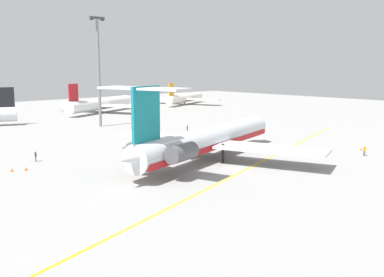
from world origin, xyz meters
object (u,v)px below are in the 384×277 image
object	(u,v)px
ground_crew_near_tail	(36,155)
airliner_far_right	(186,98)
ground_crew_portside	(365,149)
ground_crew_near_nose	(187,128)
safety_cone_tail	(12,170)
ground_crew_starboard	(159,128)
main_jetliner	(205,140)
safety_cone_nose	(26,169)
light_mast	(99,68)
safety_cone_wingtip	(361,149)
airliner_mid_right	(102,104)

from	to	relation	value
ground_crew_near_tail	airliner_far_right	bearing A→B (deg)	45.68
ground_crew_portside	ground_crew_near_nose	bearing A→B (deg)	70.04
ground_crew_near_tail	safety_cone_tail	distance (m)	6.77
ground_crew_starboard	safety_cone_tail	size ratio (longest dim) A/B	3.34
main_jetliner	safety_cone_nose	xyz separation A→B (m)	(-23.73, 13.04, -3.13)
ground_crew_starboard	safety_cone_nose	size ratio (longest dim) A/B	3.34
main_jetliner	safety_cone_nose	size ratio (longest dim) A/B	76.91
airliner_far_right	ground_crew_portside	size ratio (longest dim) A/B	15.93
safety_cone_nose	ground_crew_near_nose	bearing A→B (deg)	14.77
ground_crew_starboard	light_mast	world-z (taller)	light_mast
safety_cone_wingtip	ground_crew_portside	bearing A→B (deg)	-148.81
ground_crew_starboard	ground_crew_portside	bearing A→B (deg)	84.22
safety_cone_nose	safety_cone_tail	xyz separation A→B (m)	(-1.73, 0.79, 0.00)
safety_cone_nose	ground_crew_portside	bearing A→B (deg)	-32.23
ground_crew_near_nose	ground_crew_near_tail	xyz separation A→B (m)	(-38.55, -6.27, 0.06)
ground_crew_starboard	safety_cone_nose	world-z (taller)	ground_crew_starboard
airliner_far_right	ground_crew_portside	xyz separation A→B (m)	(-45.42, -94.06, -1.45)
ground_crew_portside	safety_cone_wingtip	bearing A→B (deg)	6.00
ground_crew_near_tail	ground_crew_starboard	bearing A→B (deg)	26.89
light_mast	safety_cone_nose	bearing A→B (deg)	-134.83
ground_crew_near_nose	safety_cone_nose	distance (m)	43.63
ground_crew_portside	safety_cone_wingtip	distance (m)	4.93
airliner_far_right	ground_crew_starboard	distance (m)	75.26
ground_crew_portside	ground_crew_starboard	xyz separation A→B (m)	(-9.76, 42.90, 0.04)
safety_cone_nose	safety_cone_wingtip	bearing A→B (deg)	-27.82
ground_crew_starboard	safety_cone_tail	world-z (taller)	ground_crew_starboard
airliner_mid_right	safety_cone_tail	xyz separation A→B (m)	(-52.74, -60.70, -2.61)
ground_crew_starboard	safety_cone_wingtip	xyz separation A→B (m)	(13.92, -40.39, -0.89)
safety_cone_tail	light_mast	size ratio (longest dim) A/B	0.02
main_jetliner	safety_cone_nose	world-z (taller)	main_jetliner
airliner_mid_right	light_mast	size ratio (longest dim) A/B	1.19
airliner_mid_right	safety_cone_wingtip	xyz separation A→B (m)	(-1.02, -87.87, -2.61)
airliner_mid_right	ground_crew_starboard	distance (m)	49.81
main_jetliner	safety_cone_tail	size ratio (longest dim) A/B	76.91
airliner_mid_right	ground_crew_portside	distance (m)	90.55
ground_crew_near_nose	ground_crew_near_tail	size ratio (longest dim) A/B	0.94
main_jetliner	airliner_mid_right	size ratio (longest dim) A/B	1.34
ground_crew_near_nose	light_mast	size ratio (longest dim) A/B	0.06
safety_cone_nose	safety_cone_wingtip	world-z (taller)	same
light_mast	ground_crew_near_tail	bearing A→B (deg)	-136.02
ground_crew_near_tail	safety_cone_wingtip	world-z (taller)	ground_crew_near_tail
airliner_far_right	ground_crew_portside	world-z (taller)	airliner_far_right
ground_crew_near_tail	ground_crew_starboard	size ratio (longest dim) A/B	0.95
airliner_far_right	ground_crew_near_nose	distance (m)	73.01
ground_crew_near_nose	ground_crew_near_tail	distance (m)	39.06
ground_crew_near_nose	safety_cone_wingtip	bearing A→B (deg)	168.53
main_jetliner	airliner_mid_right	xyz separation A→B (m)	(27.29, 74.52, -0.53)
safety_cone_tail	airliner_mid_right	bearing A→B (deg)	49.01
airliner_mid_right	ground_crew_near_tail	xyz separation A→B (m)	(-47.39, -56.64, -1.78)
main_jetliner	ground_crew_starboard	distance (m)	29.81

